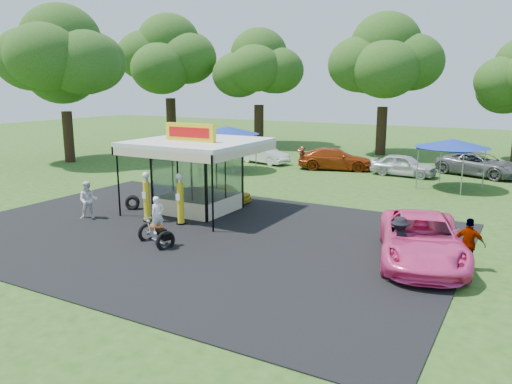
% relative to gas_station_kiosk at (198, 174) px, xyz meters
% --- Properties ---
extents(ground, '(120.00, 120.00, 0.00)m').
position_rel_gas_station_kiosk_xyz_m(ground, '(2.00, -4.99, -1.78)').
color(ground, '#234916').
rests_on(ground, ground).
extents(asphalt_apron, '(20.00, 14.00, 0.04)m').
position_rel_gas_station_kiosk_xyz_m(asphalt_apron, '(2.00, -2.99, -1.76)').
color(asphalt_apron, black).
rests_on(asphalt_apron, ground).
extents(gas_station_kiosk, '(5.40, 5.40, 4.18)m').
position_rel_gas_station_kiosk_xyz_m(gas_station_kiosk, '(0.00, 0.00, 0.00)').
color(gas_station_kiosk, white).
rests_on(gas_station_kiosk, ground).
extents(gas_pump_left, '(0.42, 0.42, 2.23)m').
position_rel_gas_station_kiosk_xyz_m(gas_pump_left, '(-0.83, -2.63, -0.72)').
color(gas_pump_left, black).
rests_on(gas_pump_left, ground).
extents(gas_pump_right, '(0.42, 0.42, 2.26)m').
position_rel_gas_station_kiosk_xyz_m(gas_pump_right, '(0.70, -2.26, -0.70)').
color(gas_pump_right, black).
rests_on(gas_pump_right, ground).
extents(motorcycle, '(1.73, 1.26, 1.96)m').
position_rel_gas_station_kiosk_xyz_m(motorcycle, '(1.69, -4.94, -1.02)').
color(motorcycle, black).
rests_on(motorcycle, ground).
extents(spare_tires, '(0.90, 0.76, 0.72)m').
position_rel_gas_station_kiosk_xyz_m(spare_tires, '(-2.94, -1.33, -1.43)').
color(spare_tires, black).
rests_on(spare_tires, ground).
extents(a_frame_sign, '(0.47, 0.42, 0.84)m').
position_rel_gas_station_kiosk_xyz_m(a_frame_sign, '(11.14, -3.88, -1.36)').
color(a_frame_sign, '#593819').
rests_on(a_frame_sign, ground).
extents(kiosk_car, '(2.82, 1.13, 0.96)m').
position_rel_gas_station_kiosk_xyz_m(kiosk_car, '(-0.00, 2.21, -1.30)').
color(kiosk_car, yellow).
rests_on(kiosk_car, ground).
extents(pink_sedan, '(4.13, 6.26, 1.60)m').
position_rel_gas_station_kiosk_xyz_m(pink_sedan, '(10.57, -1.90, -0.98)').
color(pink_sedan, '#F74391').
rests_on(pink_sedan, ground).
extents(spectator_west, '(1.06, 1.04, 1.71)m').
position_rel_gas_station_kiosk_xyz_m(spectator_west, '(-3.45, -3.52, -0.93)').
color(spectator_west, white).
rests_on(spectator_west, ground).
extents(spectator_east_a, '(1.24, 0.95, 1.69)m').
position_rel_gas_station_kiosk_xyz_m(spectator_east_a, '(10.01, -2.72, -0.94)').
color(spectator_east_a, black).
rests_on(spectator_east_a, ground).
extents(spectator_east_b, '(1.02, 0.46, 1.71)m').
position_rel_gas_station_kiosk_xyz_m(spectator_east_b, '(12.04, -1.91, -0.93)').
color(spectator_east_b, gray).
rests_on(spectator_east_b, ground).
extents(bg_car_a, '(4.28, 2.38, 1.33)m').
position_rel_gas_station_kiosk_xyz_m(bg_car_a, '(-4.26, 14.39, -1.12)').
color(bg_car_a, white).
rests_on(bg_car_a, ground).
extents(bg_car_b, '(5.57, 3.55, 1.50)m').
position_rel_gas_station_kiosk_xyz_m(bg_car_b, '(1.38, 14.38, -1.03)').
color(bg_car_b, '#95310B').
rests_on(bg_car_b, ground).
extents(bg_car_c, '(4.28, 1.95, 1.43)m').
position_rel_gas_station_kiosk_xyz_m(bg_car_c, '(6.18, 14.22, -1.07)').
color(bg_car_c, silver).
rests_on(bg_car_c, ground).
extents(bg_car_d, '(5.97, 4.30, 1.51)m').
position_rel_gas_station_kiosk_xyz_m(bg_car_d, '(10.52, 16.66, -1.03)').
color(bg_car_d, slate).
rests_on(bg_car_d, ground).
extents(tent_west, '(4.38, 4.38, 3.06)m').
position_rel_gas_station_kiosk_xyz_m(tent_west, '(-4.97, 10.33, 0.99)').
color(tent_west, gray).
rests_on(tent_west, ground).
extents(tent_east, '(4.11, 4.11, 2.87)m').
position_rel_gas_station_kiosk_xyz_m(tent_east, '(9.48, 11.36, 0.82)').
color(tent_east, gray).
rests_on(tent_east, ground).
extents(oak_far_a, '(10.59, 10.59, 12.55)m').
position_rel_gas_station_kiosk_xyz_m(oak_far_a, '(-19.67, 22.48, 6.20)').
color(oak_far_a, black).
rests_on(oak_far_a, ground).
extents(oak_far_b, '(9.12, 9.12, 10.88)m').
position_rel_gas_station_kiosk_xyz_m(oak_far_b, '(-10.25, 24.25, 5.16)').
color(oak_far_b, black).
rests_on(oak_far_b, ground).
extents(oak_far_c, '(9.68, 9.68, 11.41)m').
position_rel_gas_station_kiosk_xyz_m(oak_far_c, '(2.03, 23.55, 5.46)').
color(oak_far_c, black).
rests_on(oak_far_c, ground).
extents(oak_near, '(9.93, 9.93, 11.44)m').
position_rel_gas_station_kiosk_xyz_m(oak_near, '(-17.78, 7.69, 5.38)').
color(oak_near, black).
rests_on(oak_near, ground).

